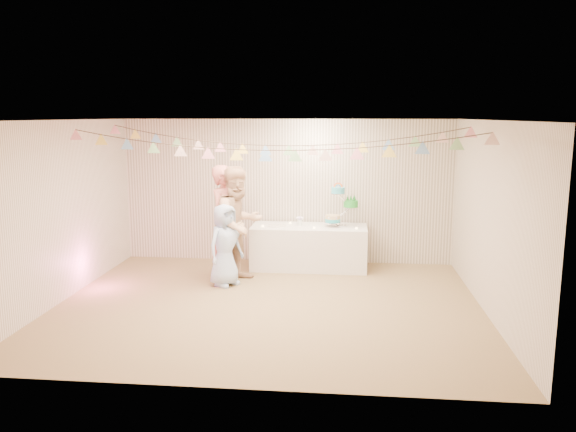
# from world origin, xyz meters

# --- Properties ---
(floor) EXTENTS (6.00, 6.00, 0.00)m
(floor) POSITION_xyz_m (0.00, 0.00, 0.00)
(floor) COLOR brown
(floor) RESTS_ON ground
(ceiling) EXTENTS (6.00, 6.00, 0.00)m
(ceiling) POSITION_xyz_m (0.00, 0.00, 2.60)
(ceiling) COLOR white
(ceiling) RESTS_ON ground
(back_wall) EXTENTS (6.00, 6.00, 0.00)m
(back_wall) POSITION_xyz_m (0.00, 2.50, 1.30)
(back_wall) COLOR silver
(back_wall) RESTS_ON ground
(front_wall) EXTENTS (6.00, 6.00, 0.00)m
(front_wall) POSITION_xyz_m (0.00, -2.50, 1.30)
(front_wall) COLOR silver
(front_wall) RESTS_ON ground
(left_wall) EXTENTS (5.00, 5.00, 0.00)m
(left_wall) POSITION_xyz_m (-3.00, 0.00, 1.30)
(left_wall) COLOR silver
(left_wall) RESTS_ON ground
(right_wall) EXTENTS (5.00, 5.00, 0.00)m
(right_wall) POSITION_xyz_m (3.00, 0.00, 1.30)
(right_wall) COLOR silver
(right_wall) RESTS_ON ground
(table) EXTENTS (2.01, 0.80, 0.75)m
(table) POSITION_xyz_m (0.45, 2.04, 0.38)
(table) COLOR silver
(table) RESTS_ON floor
(cake_stand) EXTENTS (0.64, 0.37, 0.71)m
(cake_stand) POSITION_xyz_m (1.00, 2.09, 1.11)
(cake_stand) COLOR silver
(cake_stand) RESTS_ON table
(cake_bottom) EXTENTS (0.31, 0.31, 0.15)m
(cake_bottom) POSITION_xyz_m (0.85, 2.03, 0.84)
(cake_bottom) COLOR #28AABA
(cake_bottom) RESTS_ON cake_stand
(cake_middle) EXTENTS (0.27, 0.27, 0.22)m
(cake_middle) POSITION_xyz_m (1.18, 2.18, 1.11)
(cake_middle) COLOR green
(cake_middle) RESTS_ON cake_stand
(cake_top_tier) EXTENTS (0.25, 0.25, 0.19)m
(cake_top_tier) POSITION_xyz_m (0.94, 2.06, 1.38)
(cake_top_tier) COLOR #3DACC1
(cake_top_tier) RESTS_ON cake_stand
(platter) EXTENTS (0.32, 0.32, 0.02)m
(platter) POSITION_xyz_m (-0.12, 1.99, 0.76)
(platter) COLOR white
(platter) RESTS_ON table
(posy) EXTENTS (0.14, 0.14, 0.16)m
(posy) POSITION_xyz_m (0.28, 2.09, 0.83)
(posy) COLOR white
(posy) RESTS_ON table
(person_adult_a) EXTENTS (0.66, 0.80, 1.87)m
(person_adult_a) POSITION_xyz_m (-0.89, 1.35, 0.93)
(person_adult_a) COLOR #C66F67
(person_adult_a) RESTS_ON floor
(person_adult_b) EXTENTS (1.13, 1.15, 1.87)m
(person_adult_b) POSITION_xyz_m (-0.64, 1.15, 0.94)
(person_adult_b) COLOR tan
(person_adult_b) RESTS_ON floor
(person_child) EXTENTS (0.71, 0.76, 1.31)m
(person_child) POSITION_xyz_m (-0.80, 0.88, 0.65)
(person_child) COLOR #A8C3EE
(person_child) RESTS_ON floor
(bunting_back) EXTENTS (5.60, 1.10, 0.40)m
(bunting_back) POSITION_xyz_m (0.00, 1.10, 2.35)
(bunting_back) COLOR pink
(bunting_back) RESTS_ON ceiling
(bunting_front) EXTENTS (5.60, 0.90, 0.36)m
(bunting_front) POSITION_xyz_m (0.00, -0.20, 2.32)
(bunting_front) COLOR #72A5E5
(bunting_front) RESTS_ON ceiling
(tealight_0) EXTENTS (0.04, 0.04, 0.03)m
(tealight_0) POSITION_xyz_m (-0.35, 1.89, 0.77)
(tealight_0) COLOR #FFD88C
(tealight_0) RESTS_ON table
(tealight_1) EXTENTS (0.04, 0.04, 0.03)m
(tealight_1) POSITION_xyz_m (0.10, 2.22, 0.77)
(tealight_1) COLOR #FFD88C
(tealight_1) RESTS_ON table
(tealight_2) EXTENTS (0.04, 0.04, 0.03)m
(tealight_2) POSITION_xyz_m (0.55, 1.82, 0.77)
(tealight_2) COLOR #FFD88C
(tealight_2) RESTS_ON table
(tealight_3) EXTENTS (0.04, 0.04, 0.03)m
(tealight_3) POSITION_xyz_m (0.80, 2.26, 0.77)
(tealight_3) COLOR #FFD88C
(tealight_3) RESTS_ON table
(tealight_4) EXTENTS (0.04, 0.04, 0.03)m
(tealight_4) POSITION_xyz_m (1.27, 1.86, 0.77)
(tealight_4) COLOR #FFD88C
(tealight_4) RESTS_ON table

